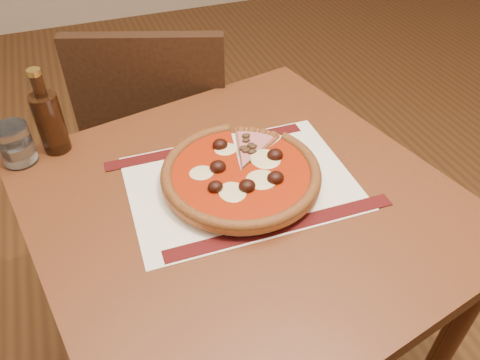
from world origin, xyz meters
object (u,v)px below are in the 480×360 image
Objects in this scene: chair_far at (161,134)px; pizza at (241,172)px; bottle at (49,120)px; water_glass at (15,144)px; plate at (241,179)px; table at (243,231)px.

pizza is (0.06, -0.56, 0.27)m from chair_far.
water_glass is at bearing -168.34° from bottle.
water_glass is (-0.43, 0.24, 0.03)m from plate.
table is 0.14m from pizza.
plate is at bearing -29.42° from water_glass.
bottle is at bearing 143.42° from pizza.
chair_far is 0.62m from plate.
chair_far is 0.56m from water_glass.
chair_far is at bearing 47.24° from bottle.
plate is 0.92× the size of pizza.
plate is 0.02m from pizza.
pizza is at bearing -29.45° from water_glass.
bottle reaches higher than pizza.
pizza is (0.01, 0.04, 0.13)m from table.
plate is at bearing 58.86° from pizza.
table is at bearing 114.32° from chair_far.
table is at bearing -103.70° from plate.
pizza is at bearing -36.58° from bottle.
plate is at bearing 76.30° from table.
table is at bearing -103.57° from pizza.
water_glass is at bearing 150.58° from plate.
plate is 3.35× the size of water_glass.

